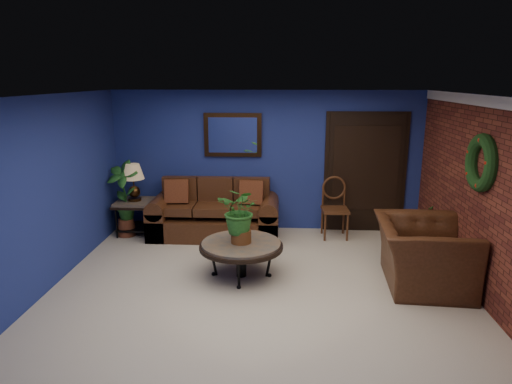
# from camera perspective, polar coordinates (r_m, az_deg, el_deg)

# --- Properties ---
(floor) EXTENTS (5.50, 5.50, 0.00)m
(floor) POSITION_cam_1_polar(r_m,az_deg,el_deg) (6.18, 0.47, -11.86)
(floor) COLOR beige
(floor) RESTS_ON ground
(wall_back) EXTENTS (5.50, 0.04, 2.50)m
(wall_back) POSITION_cam_1_polar(r_m,az_deg,el_deg) (8.18, 1.34, 3.87)
(wall_back) COLOR navy
(wall_back) RESTS_ON ground
(wall_left) EXTENTS (0.04, 5.00, 2.50)m
(wall_left) POSITION_cam_1_polar(r_m,az_deg,el_deg) (6.48, -24.59, -0.17)
(wall_left) COLOR navy
(wall_left) RESTS_ON ground
(wall_right_brick) EXTENTS (0.04, 5.00, 2.50)m
(wall_right_brick) POSITION_cam_1_polar(r_m,az_deg,el_deg) (6.25, 26.57, -0.87)
(wall_right_brick) COLOR maroon
(wall_right_brick) RESTS_ON ground
(ceiling) EXTENTS (5.50, 5.00, 0.02)m
(ceiling) POSITION_cam_1_polar(r_m,az_deg,el_deg) (5.56, 0.52, 12.00)
(ceiling) COLOR silver
(ceiling) RESTS_ON wall_back
(crown_molding) EXTENTS (0.03, 5.00, 0.14)m
(crown_molding) POSITION_cam_1_polar(r_m,az_deg,el_deg) (6.07, 27.54, 9.96)
(crown_molding) COLOR white
(crown_molding) RESTS_ON wall_right_brick
(wall_mirror) EXTENTS (1.02, 0.06, 0.77)m
(wall_mirror) POSITION_cam_1_polar(r_m,az_deg,el_deg) (8.11, -2.92, 7.13)
(wall_mirror) COLOR #3B2310
(wall_mirror) RESTS_ON wall_back
(closet_door) EXTENTS (1.44, 0.06, 2.18)m
(closet_door) POSITION_cam_1_polar(r_m,az_deg,el_deg) (8.32, 13.47, 2.25)
(closet_door) COLOR black
(closet_door) RESTS_ON wall_back
(wreath) EXTENTS (0.16, 0.72, 0.72)m
(wreath) POSITION_cam_1_polar(r_m,az_deg,el_deg) (6.18, 26.33, 3.29)
(wreath) COLOR black
(wreath) RESTS_ON wall_right_brick
(sofa) EXTENTS (2.22, 0.96, 1.00)m
(sofa) POSITION_cam_1_polar(r_m,az_deg,el_deg) (8.08, -5.11, -3.06)
(sofa) COLOR #4D2716
(sofa) RESTS_ON ground
(coffee_table) EXTENTS (1.16, 1.16, 0.50)m
(coffee_table) POSITION_cam_1_polar(r_m,az_deg,el_deg) (6.35, -1.86, -6.81)
(coffee_table) COLOR #4B4742
(coffee_table) RESTS_ON ground
(end_table) EXTENTS (0.67, 0.67, 0.61)m
(end_table) POSITION_cam_1_polar(r_m,az_deg,el_deg) (8.33, -14.84, -1.97)
(end_table) COLOR #4B4742
(end_table) RESTS_ON ground
(table_lamp) EXTENTS (0.38, 0.38, 0.63)m
(table_lamp) POSITION_cam_1_polar(r_m,az_deg,el_deg) (8.19, -15.08, 1.72)
(table_lamp) COLOR #3B2310
(table_lamp) RESTS_ON end_table
(side_chair) EXTENTS (0.47, 0.47, 1.05)m
(side_chair) POSITION_cam_1_polar(r_m,az_deg,el_deg) (8.01, 9.79, -1.39)
(side_chair) COLOR #532C17
(side_chair) RESTS_ON ground
(armchair) EXTENTS (1.25, 1.41, 0.87)m
(armchair) POSITION_cam_1_polar(r_m,az_deg,el_deg) (6.49, 20.08, -7.30)
(armchair) COLOR #4D2716
(armchair) RESTS_ON ground
(coffee_plant) EXTENTS (0.74, 0.69, 0.79)m
(coffee_plant) POSITION_cam_1_polar(r_m,az_deg,el_deg) (6.19, -1.90, -2.55)
(coffee_plant) COLOR brown
(coffee_plant) RESTS_ON coffee_table
(floor_plant) EXTENTS (0.47, 0.42, 0.87)m
(floor_plant) POSITION_cam_1_polar(r_m,az_deg,el_deg) (7.30, 19.73, -4.67)
(floor_plant) COLOR brown
(floor_plant) RESTS_ON ground
(tall_plant) EXTENTS (0.65, 0.53, 1.33)m
(tall_plant) POSITION_cam_1_polar(r_m,az_deg,el_deg) (8.22, -16.15, -0.53)
(tall_plant) COLOR brown
(tall_plant) RESTS_ON ground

